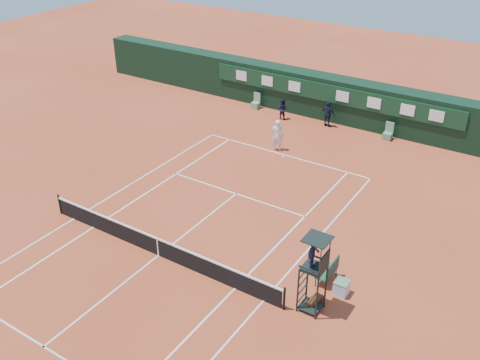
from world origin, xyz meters
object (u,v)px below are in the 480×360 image
cooler (341,288)px  player (277,135)px  tennis_net (158,246)px  player_bench (329,270)px  umpire_chair (314,259)px

cooler → player: (-8.72, 10.21, 0.68)m
tennis_net → player_bench: (7.17, 2.48, 0.09)m
umpire_chair → tennis_net: bearing=-175.3°
player_bench → umpire_chair: bearing=-87.5°
umpire_chair → player: size_ratio=1.69×
tennis_net → player: bearing=93.7°
umpire_chair → player_bench: 2.65m
tennis_net → cooler: 8.19m
tennis_net → umpire_chair: umpire_chair is taller
umpire_chair → cooler: 2.67m
umpire_chair → player: 14.25m
tennis_net → umpire_chair: 7.54m
tennis_net → umpire_chair: bearing=4.7°
umpire_chair → cooler: (0.67, 1.47, -2.13)m
tennis_net → cooler: bearing=14.6°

